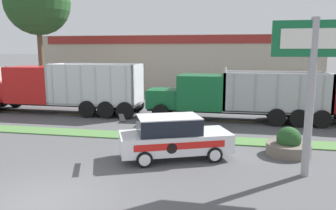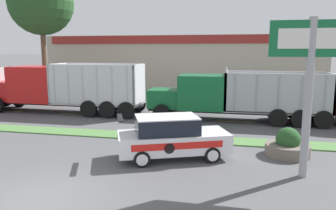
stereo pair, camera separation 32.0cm
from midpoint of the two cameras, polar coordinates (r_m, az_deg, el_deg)
name	(u,v)px [view 1 (the left image)]	position (r m, az deg, el deg)	size (l,w,h in m)	color
ground_plane	(43,201)	(10.73, -21.84, -15.33)	(600.00, 600.00, 0.00)	#515154
grass_verge	(125,135)	(17.18, -7.97, -5.23)	(120.00, 1.37, 0.06)	#517F42
centre_line_2	(5,112)	(26.37, -26.86, -1.04)	(2.40, 0.14, 0.01)	yellow
centre_line_3	(74,114)	(23.45, -16.40, -1.60)	(2.40, 0.14, 0.01)	yellow
centre_line_4	(150,118)	(21.50, -3.53, -2.21)	(2.40, 0.14, 0.01)	yellow
centre_line_5	(234,121)	(20.82, 11.02, -2.76)	(2.40, 0.14, 0.01)	yellow
centre_line_6	(327,125)	(21.51, 25.58, -3.14)	(2.40, 0.14, 0.01)	yellow
dump_truck_lead	(221,97)	(20.84, 8.72, 1.44)	(11.03, 2.65, 3.40)	black
dump_truck_mid	(49,89)	(24.65, -20.32, 2.70)	(11.26, 2.81, 3.49)	black
rally_car	(173,137)	(13.39, 0.22, -5.57)	(4.83, 3.41, 1.79)	white
store_sign_post	(313,66)	(11.99, 23.17, 6.33)	(2.72, 0.28, 5.46)	#9E9EA3
stone_planter	(288,145)	(14.77, 19.65, -6.60)	(1.84, 1.84, 1.21)	#6B6056
store_building_backdrop	(182,62)	(38.75, 2.29, 7.42)	(28.51, 12.10, 5.85)	#BCB29E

